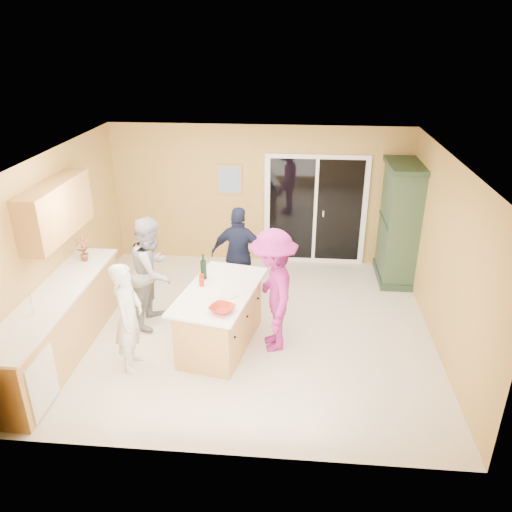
# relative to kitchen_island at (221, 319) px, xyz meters

# --- Properties ---
(floor) EXTENTS (5.50, 5.50, 0.00)m
(floor) POSITION_rel_kitchen_island_xyz_m (0.30, 0.47, -0.41)
(floor) COLOR silver
(floor) RESTS_ON ground
(ceiling) EXTENTS (5.50, 5.00, 0.10)m
(ceiling) POSITION_rel_kitchen_island_xyz_m (0.30, 0.47, 2.19)
(ceiling) COLOR white
(ceiling) RESTS_ON wall_back
(wall_back) EXTENTS (5.50, 0.10, 2.60)m
(wall_back) POSITION_rel_kitchen_island_xyz_m (0.30, 2.97, 0.89)
(wall_back) COLOR #F2BF63
(wall_back) RESTS_ON ground
(wall_front) EXTENTS (5.50, 0.10, 2.60)m
(wall_front) POSITION_rel_kitchen_island_xyz_m (0.30, -2.03, 0.89)
(wall_front) COLOR #F2BF63
(wall_front) RESTS_ON ground
(wall_left) EXTENTS (0.10, 5.00, 2.60)m
(wall_left) POSITION_rel_kitchen_island_xyz_m (-2.45, 0.47, 0.89)
(wall_left) COLOR #F2BF63
(wall_left) RESTS_ON ground
(wall_right) EXTENTS (0.10, 5.00, 2.60)m
(wall_right) POSITION_rel_kitchen_island_xyz_m (3.05, 0.47, 0.89)
(wall_right) COLOR #F2BF63
(wall_right) RESTS_ON ground
(left_cabinet_run) EXTENTS (0.65, 3.05, 1.24)m
(left_cabinet_run) POSITION_rel_kitchen_island_xyz_m (-2.15, -0.58, 0.05)
(left_cabinet_run) COLOR tan
(left_cabinet_run) RESTS_ON floor
(upper_cabinets) EXTENTS (0.35, 1.60, 0.75)m
(upper_cabinets) POSITION_rel_kitchen_island_xyz_m (-2.28, 0.27, 1.46)
(upper_cabinets) COLOR tan
(upper_cabinets) RESTS_ON wall_left
(sliding_door) EXTENTS (1.90, 0.07, 2.10)m
(sliding_door) POSITION_rel_kitchen_island_xyz_m (1.35, 2.94, 0.64)
(sliding_door) COLOR white
(sliding_door) RESTS_ON floor
(framed_picture) EXTENTS (0.46, 0.04, 0.56)m
(framed_picture) POSITION_rel_kitchen_island_xyz_m (-0.25, 2.95, 1.19)
(framed_picture) COLOR tan
(framed_picture) RESTS_ON wall_back
(kitchen_island) EXTENTS (1.23, 1.83, 0.88)m
(kitchen_island) POSITION_rel_kitchen_island_xyz_m (0.00, 0.00, 0.00)
(kitchen_island) COLOR tan
(kitchen_island) RESTS_ON floor
(green_hutch) EXTENTS (0.61, 1.15, 2.12)m
(green_hutch) POSITION_rel_kitchen_island_xyz_m (2.79, 2.37, 0.62)
(green_hutch) COLOR #233927
(green_hutch) RESTS_ON floor
(woman_white) EXTENTS (0.36, 0.55, 1.50)m
(woman_white) POSITION_rel_kitchen_island_xyz_m (-1.10, -0.59, 0.34)
(woman_white) COLOR silver
(woman_white) RESTS_ON floor
(woman_grey) EXTENTS (0.72, 0.88, 1.69)m
(woman_grey) POSITION_rel_kitchen_island_xyz_m (-1.09, 0.55, 0.43)
(woman_grey) COLOR gray
(woman_grey) RESTS_ON floor
(woman_navy) EXTENTS (0.99, 0.50, 1.62)m
(woman_navy) POSITION_rel_kitchen_island_xyz_m (0.12, 1.32, 0.39)
(woman_navy) COLOR #182135
(woman_navy) RESTS_ON floor
(woman_magenta) EXTENTS (0.87, 1.25, 1.76)m
(woman_magenta) POSITION_rel_kitchen_island_xyz_m (0.73, 0.03, 0.47)
(woman_magenta) COLOR #9B2170
(woman_magenta) RESTS_ON floor
(serving_bowl) EXTENTS (0.40, 0.40, 0.07)m
(serving_bowl) POSITION_rel_kitchen_island_xyz_m (0.12, -0.56, 0.51)
(serving_bowl) COLOR #AC2313
(serving_bowl) RESTS_ON kitchen_island
(tulip_vase) EXTENTS (0.24, 0.20, 0.40)m
(tulip_vase) POSITION_rel_kitchen_island_xyz_m (-2.15, 0.62, 0.72)
(tulip_vase) COLOR red
(tulip_vase) RESTS_ON left_cabinet_run
(tumbler_near) EXTENTS (0.09, 0.09, 0.10)m
(tumbler_near) POSITION_rel_kitchen_island_xyz_m (-0.29, 0.25, 0.52)
(tumbler_near) COLOR #AC2313
(tumbler_near) RESTS_ON kitchen_island
(tumbler_far) EXTENTS (0.09, 0.09, 0.10)m
(tumbler_far) POSITION_rel_kitchen_island_xyz_m (-0.26, 0.09, 0.52)
(tumbler_far) COLOR #AC2313
(tumbler_far) RESTS_ON kitchen_island
(wine_bottle) EXTENTS (0.09, 0.09, 0.37)m
(wine_bottle) POSITION_rel_kitchen_island_xyz_m (-0.27, 0.32, 0.61)
(wine_bottle) COLOR black
(wine_bottle) RESTS_ON kitchen_island
(white_plate) EXTENTS (0.32, 0.32, 0.02)m
(white_plate) POSITION_rel_kitchen_island_xyz_m (0.15, -0.13, 0.48)
(white_plate) COLOR silver
(white_plate) RESTS_ON kitchen_island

